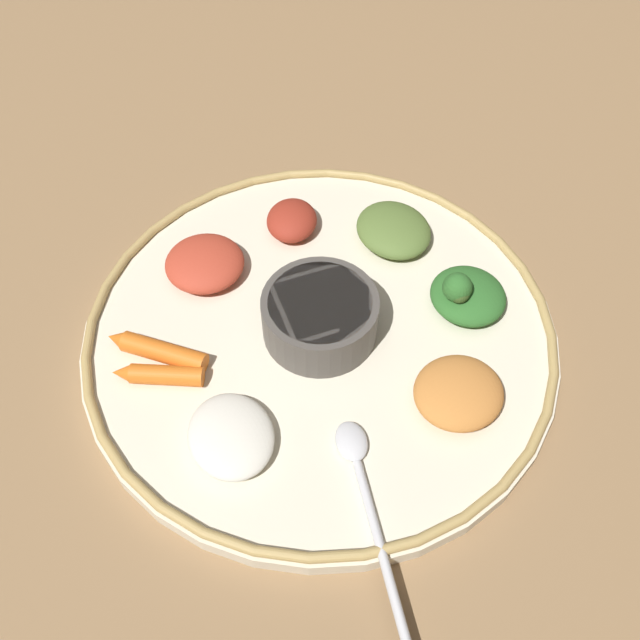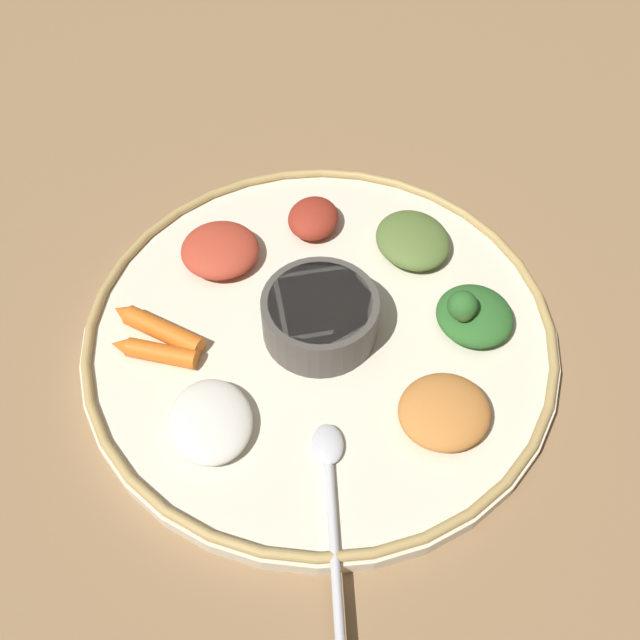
# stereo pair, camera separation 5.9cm
# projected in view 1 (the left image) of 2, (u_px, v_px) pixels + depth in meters

# --- Properties ---
(ground_plane) EXTENTS (2.40, 2.40, 0.00)m
(ground_plane) POSITION_uv_depth(u_px,v_px,m) (320.00, 341.00, 0.62)
(ground_plane) COLOR olive
(platter) EXTENTS (0.40, 0.40, 0.01)m
(platter) POSITION_uv_depth(u_px,v_px,m) (320.00, 336.00, 0.61)
(platter) COLOR beige
(platter) RESTS_ON ground_plane
(platter_rim) EXTENTS (0.40, 0.40, 0.01)m
(platter_rim) POSITION_uv_depth(u_px,v_px,m) (320.00, 329.00, 0.61)
(platter_rim) COLOR tan
(platter_rim) RESTS_ON platter
(center_bowl) EXTENTS (0.10, 0.10, 0.04)m
(center_bowl) POSITION_uv_depth(u_px,v_px,m) (320.00, 315.00, 0.59)
(center_bowl) COLOR #4C4742
(center_bowl) RESTS_ON platter
(spoon) EXTENTS (0.18, 0.06, 0.01)m
(spoon) POSITION_uv_depth(u_px,v_px,m) (366.00, 496.00, 0.51)
(spoon) COLOR silver
(spoon) RESTS_ON platter
(greens_pile) EXTENTS (0.09, 0.09, 0.04)m
(greens_pile) POSITION_uv_depth(u_px,v_px,m) (466.00, 295.00, 0.61)
(greens_pile) COLOR #2D6628
(greens_pile) RESTS_ON platter
(carrot_near_spoon) EXTENTS (0.04, 0.09, 0.02)m
(carrot_near_spoon) POSITION_uv_depth(u_px,v_px,m) (157.00, 350.00, 0.59)
(carrot_near_spoon) COLOR orange
(carrot_near_spoon) RESTS_ON platter
(carrot_outer) EXTENTS (0.02, 0.07, 0.02)m
(carrot_outer) POSITION_uv_depth(u_px,v_px,m) (159.00, 375.00, 0.57)
(carrot_outer) COLOR orange
(carrot_outer) RESTS_ON platter
(mound_beet) EXTENTS (0.06, 0.05, 0.02)m
(mound_beet) POSITION_uv_depth(u_px,v_px,m) (292.00, 220.00, 0.67)
(mound_beet) COLOR maroon
(mound_beet) RESTS_ON platter
(mound_collards) EXTENTS (0.10, 0.10, 0.02)m
(mound_collards) POSITION_uv_depth(u_px,v_px,m) (394.00, 230.00, 0.66)
(mound_collards) COLOR #567033
(mound_collards) RESTS_ON platter
(mound_rice_white) EXTENTS (0.09, 0.09, 0.02)m
(mound_rice_white) POSITION_uv_depth(u_px,v_px,m) (231.00, 436.00, 0.54)
(mound_rice_white) COLOR silver
(mound_rice_white) RESTS_ON platter
(mound_berbere_red) EXTENTS (0.07, 0.07, 0.02)m
(mound_berbere_red) POSITION_uv_depth(u_px,v_px,m) (205.00, 263.00, 0.64)
(mound_berbere_red) COLOR #B73D28
(mound_berbere_red) RESTS_ON platter
(mound_squash) EXTENTS (0.10, 0.10, 0.02)m
(mound_squash) POSITION_uv_depth(u_px,v_px,m) (459.00, 393.00, 0.56)
(mound_squash) COLOR #C67A38
(mound_squash) RESTS_ON platter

